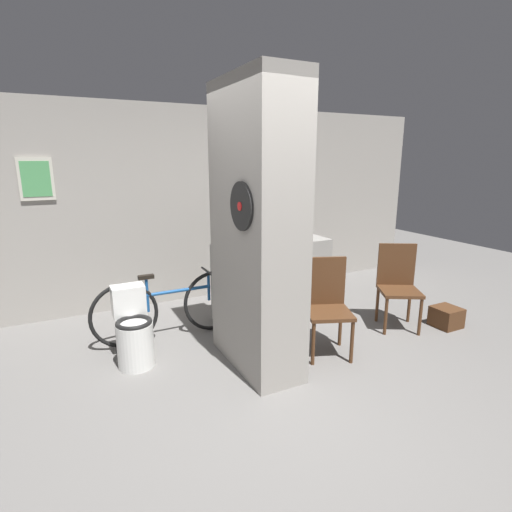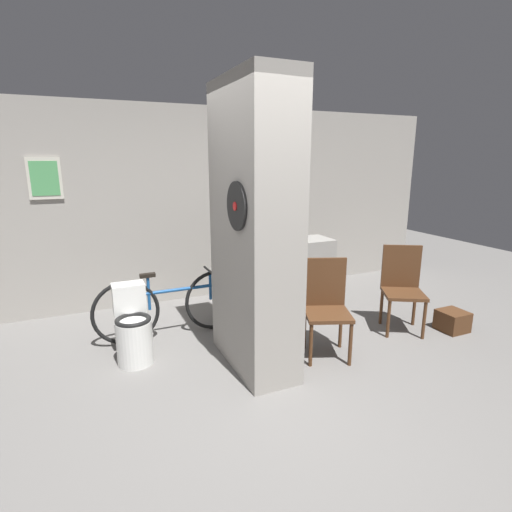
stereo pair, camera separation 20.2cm
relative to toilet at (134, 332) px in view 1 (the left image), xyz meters
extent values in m
plane|color=slate|center=(0.91, -1.05, -0.32)|extent=(14.00, 14.00, 0.00)
cube|color=gray|center=(0.91, 1.58, 0.98)|extent=(8.00, 0.06, 2.60)
cube|color=beige|center=(-0.69, 1.53, 1.38)|extent=(0.36, 0.02, 0.48)
cube|color=#4C9959|center=(-0.69, 1.52, 1.38)|extent=(0.30, 0.01, 0.39)
cube|color=beige|center=(2.41, 1.53, 1.23)|extent=(0.44, 0.02, 0.34)
cube|color=#E0CC4C|center=(2.41, 1.52, 1.23)|extent=(0.36, 0.01, 0.28)
cube|color=gray|center=(1.05, -0.50, 0.98)|extent=(0.47, 1.10, 2.60)
cylinder|color=black|center=(0.81, -0.72, 1.23)|extent=(0.03, 0.40, 0.40)
cylinder|color=red|center=(0.79, -0.72, 1.23)|extent=(0.01, 0.07, 0.07)
cube|color=gray|center=(1.79, 0.50, 0.15)|extent=(1.47, 0.44, 0.94)
cylinder|color=silver|center=(0.00, -0.06, -0.11)|extent=(0.34, 0.34, 0.43)
torus|color=black|center=(0.00, -0.06, 0.12)|extent=(0.33, 0.33, 0.04)
cube|color=silver|center=(0.00, 0.17, 0.26)|extent=(0.31, 0.20, 0.30)
cylinder|color=#4C2D19|center=(1.51, -0.80, -0.11)|extent=(0.04, 0.04, 0.43)
cylinder|color=#4C2D19|center=(1.86, -0.94, -0.11)|extent=(0.04, 0.04, 0.43)
cylinder|color=#4C2D19|center=(1.65, -0.45, -0.11)|extent=(0.04, 0.04, 0.43)
cylinder|color=#4C2D19|center=(2.00, -0.59, -0.11)|extent=(0.04, 0.04, 0.43)
cube|color=#4C2D19|center=(1.75, -0.69, 0.13)|extent=(0.56, 0.56, 0.04)
cube|color=#4C2D19|center=(1.83, -0.50, 0.39)|extent=(0.41, 0.19, 0.50)
cylinder|color=#4C2D19|center=(2.62, -0.60, -0.11)|extent=(0.04, 0.04, 0.43)
cylinder|color=#4C2D19|center=(2.95, -0.79, -0.11)|extent=(0.04, 0.04, 0.43)
cylinder|color=#4C2D19|center=(2.80, -0.28, -0.11)|extent=(0.04, 0.04, 0.43)
cylinder|color=#4C2D19|center=(3.13, -0.46, -0.11)|extent=(0.04, 0.04, 0.43)
cube|color=#4C2D19|center=(2.87, -0.53, 0.13)|extent=(0.59, 0.59, 0.04)
cube|color=#4C2D19|center=(2.97, -0.36, 0.39)|extent=(0.39, 0.24, 0.50)
torus|color=black|center=(-0.02, 0.39, 0.03)|extent=(0.70, 0.04, 0.70)
torus|color=black|center=(0.96, 0.39, 0.03)|extent=(0.70, 0.04, 0.70)
cylinder|color=#194C8C|center=(0.47, 0.39, 0.21)|extent=(0.90, 0.04, 0.04)
cylinder|color=#194C8C|center=(0.22, 0.39, 0.21)|extent=(0.03, 0.03, 0.36)
cylinder|color=#194C8C|center=(0.91, 0.39, 0.21)|extent=(0.03, 0.03, 0.33)
cube|color=black|center=(0.22, 0.39, 0.41)|extent=(0.16, 0.06, 0.04)
cylinder|color=#262626|center=(0.91, 0.39, 0.37)|extent=(0.03, 0.42, 0.03)
cylinder|color=#267233|center=(1.98, 0.52, 0.71)|extent=(0.09, 0.09, 0.18)
cylinder|color=#267233|center=(1.98, 0.52, 0.83)|extent=(0.03, 0.03, 0.08)
sphere|color=#333333|center=(1.98, 0.52, 0.88)|extent=(0.04, 0.04, 0.04)
cube|color=#4C2D19|center=(3.42, -0.76, -0.21)|extent=(0.29, 0.29, 0.23)
camera|label=1|loc=(-0.54, -3.65, 1.61)|focal=28.00mm
camera|label=2|loc=(-0.36, -3.74, 1.61)|focal=28.00mm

